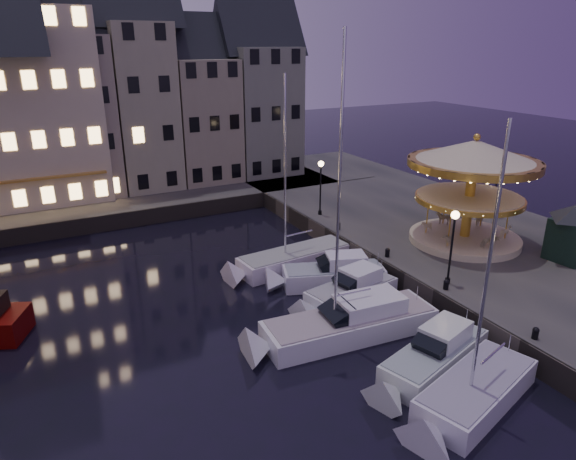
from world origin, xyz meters
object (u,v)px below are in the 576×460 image
streetlamp_d (497,182)px  motorboat_c (343,325)px  motorboat_b (430,360)px  ticket_kiosk (574,223)px  motorboat_e (327,276)px  streetlamp_b (453,237)px  bollard_a (536,333)px  bollard_d (338,225)px  bollard_b (446,284)px  motorboat_a (469,398)px  carousel (473,172)px  motorboat_f (288,261)px  motorboat_d (346,295)px  streetlamp_c (321,180)px  bollard_c (387,252)px

streetlamp_d → motorboat_c: bearing=-158.5°
motorboat_b → ticket_kiosk: 14.69m
streetlamp_d → motorboat_e: size_ratio=0.60×
streetlamp_b → bollard_a: streetlamp_b is taller
bollard_d → motorboat_e: 6.38m
streetlamp_d → bollard_b: streetlamp_d is taller
motorboat_a → carousel: 16.53m
bollard_b → motorboat_f: motorboat_f is taller
bollard_d → motorboat_d: size_ratio=0.09×
ticket_kiosk → streetlamp_b: bearing=173.7°
motorboat_a → carousel: size_ratio=1.47×
carousel → ticket_kiosk: carousel is taller
bollard_a → carousel: bearing=59.0°
motorboat_b → motorboat_c: (-1.74, 4.23, 0.04)m
bollard_a → motorboat_d: size_ratio=0.09×
motorboat_c → motorboat_b: bearing=-67.6°
motorboat_c → motorboat_f: 8.58m
bollard_d → ticket_kiosk: size_ratio=0.14×
motorboat_f → streetlamp_c: bearing=43.1°
bollard_a → motorboat_a: (-4.86, -0.96, -1.06)m
bollard_c → motorboat_f: 6.33m
bollard_c → motorboat_c: motorboat_c is taller
streetlamp_d → motorboat_e: (-15.88, -1.89, -3.38)m
bollard_a → bollard_c: 10.50m
bollard_a → motorboat_e: motorboat_e is taller
bollard_b → motorboat_c: (-6.32, 0.34, -0.92)m
streetlamp_c → bollard_c: (-0.60, -9.00, -2.41)m
streetlamp_c → streetlamp_d: 13.04m
bollard_a → motorboat_b: bearing=160.6°
motorboat_a → motorboat_c: motorboat_c is taller
carousel → motorboat_a: bearing=-134.6°
bollard_b → ticket_kiosk: (9.39, -0.47, 2.07)m
bollard_b → motorboat_c: size_ratio=0.04×
bollard_c → motorboat_d: motorboat_d is taller
bollard_a → motorboat_e: 11.84m
motorboat_d → ticket_kiosk: bearing=-14.2°
carousel → streetlamp_b: bearing=-143.0°
motorboat_b → motorboat_c: motorboat_c is taller
streetlamp_b → carousel: carousel is taller
streetlamp_b → bollard_d: size_ratio=7.32×
streetlamp_b → motorboat_c: size_ratio=0.32×
motorboat_d → motorboat_c: bearing=-126.4°
bollard_a → motorboat_e: size_ratio=0.08×
streetlamp_c → motorboat_d: (-4.95, -10.99, -3.38)m
streetlamp_c → motorboat_c: 15.67m
streetlamp_b → motorboat_d: streetlamp_b is taller
bollard_a → motorboat_c: size_ratio=0.04×
motorboat_b → motorboat_e: (0.59, 9.49, -0.00)m
motorboat_f → carousel: 13.01m
bollard_c → bollard_d: bearing=90.0°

